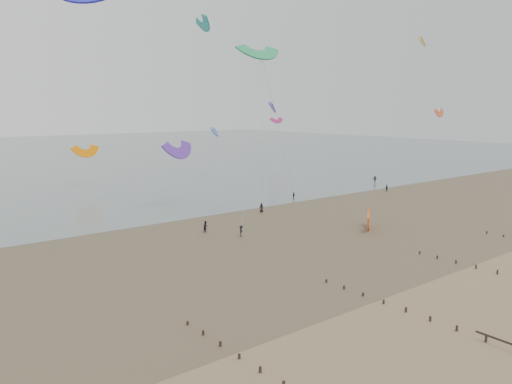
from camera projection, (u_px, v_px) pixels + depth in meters
ground at (393, 329)px, 44.43m from camera, size 500.00×500.00×0.00m
sea_and_shore at (167, 251)px, 68.59m from camera, size 500.00×665.00×0.03m
kitesurfers at (282, 205)px, 96.50m from camera, size 135.99×24.87×1.85m
grounded_kite at (369, 229)px, 81.37m from camera, size 7.90×7.66×3.43m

